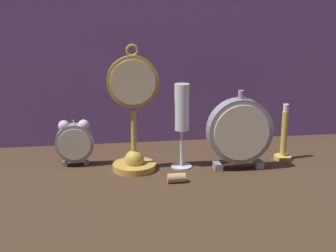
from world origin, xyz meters
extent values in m
plane|color=#422D1E|center=(0.00, 0.00, 0.00)|extent=(4.00, 4.00, 0.00)
cube|color=#6B478E|center=(0.00, 0.33, 0.32)|extent=(1.56, 0.01, 0.64)
cylinder|color=gold|center=(-0.08, 0.09, 0.01)|extent=(0.11, 0.11, 0.02)
sphere|color=gold|center=(-0.08, 0.09, 0.03)|extent=(0.05, 0.05, 0.05)
cylinder|color=gold|center=(-0.08, 0.09, 0.09)|extent=(0.01, 0.01, 0.14)
cylinder|color=gold|center=(-0.08, 0.09, 0.22)|extent=(0.13, 0.02, 0.13)
cylinder|color=beige|center=(-0.08, 0.08, 0.22)|extent=(0.11, 0.00, 0.11)
torus|color=gold|center=(-0.08, 0.09, 0.30)|extent=(0.03, 0.01, 0.03)
cube|color=gray|center=(-0.26, 0.14, 0.01)|extent=(0.01, 0.01, 0.01)
cube|color=gray|center=(-0.20, 0.14, 0.01)|extent=(0.01, 0.01, 0.01)
cylinder|color=gray|center=(-0.23, 0.14, 0.06)|extent=(0.10, 0.03, 0.10)
cylinder|color=beige|center=(-0.23, 0.12, 0.06)|extent=(0.08, 0.00, 0.08)
sphere|color=silver|center=(-0.26, 0.14, 0.11)|extent=(0.03, 0.03, 0.03)
sphere|color=silver|center=(-0.21, 0.14, 0.11)|extent=(0.03, 0.03, 0.03)
cylinder|color=silver|center=(-0.23, 0.14, 0.11)|extent=(0.00, 0.00, 0.02)
cube|color=gray|center=(0.12, 0.05, 0.01)|extent=(0.02, 0.03, 0.02)
cube|color=gray|center=(0.23, 0.05, 0.01)|extent=(0.02, 0.03, 0.02)
cylinder|color=gray|center=(0.18, 0.05, 0.10)|extent=(0.16, 0.04, 0.16)
cylinder|color=silver|center=(0.18, 0.03, 0.10)|extent=(0.14, 0.00, 0.14)
cylinder|color=gray|center=(0.18, 0.05, 0.19)|extent=(0.01, 0.01, 0.02)
cylinder|color=silver|center=(0.04, 0.09, 0.00)|extent=(0.05, 0.05, 0.01)
cylinder|color=silver|center=(0.04, 0.09, 0.05)|extent=(0.01, 0.01, 0.09)
cylinder|color=white|center=(0.04, 0.09, 0.16)|extent=(0.04, 0.04, 0.12)
cylinder|color=#E5D17F|center=(0.04, 0.09, 0.14)|extent=(0.03, 0.03, 0.08)
cylinder|color=gold|center=(0.31, 0.11, 0.01)|extent=(0.05, 0.05, 0.01)
cylinder|color=gold|center=(0.31, 0.11, 0.07)|extent=(0.02, 0.02, 0.12)
cylinder|color=silver|center=(0.31, 0.11, 0.14)|extent=(0.01, 0.01, 0.02)
cylinder|color=tan|center=(0.01, -0.01, 0.01)|extent=(0.04, 0.02, 0.02)
camera|label=1|loc=(-0.16, -1.02, 0.41)|focal=50.00mm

